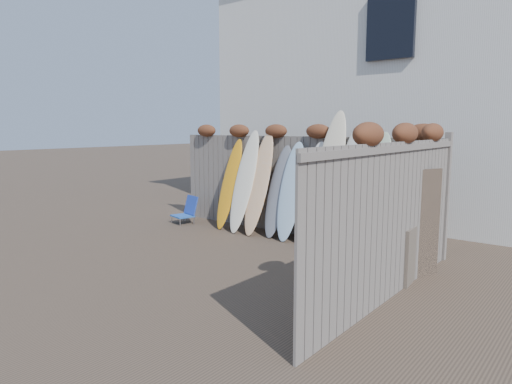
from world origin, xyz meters
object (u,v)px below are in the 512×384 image
Objects in this scene: wooden_crate at (389,252)px; lattice_panel at (414,226)px; surfboard_0 at (229,184)px; beach_chair at (187,211)px.

lattice_panel is at bearing 37.12° from wooden_crate.
surfboard_0 is (-4.06, 1.11, 0.57)m from wooden_crate.
lattice_panel is (5.44, -0.67, 0.51)m from beach_chair.
surfboard_0 is (-4.33, 0.91, 0.17)m from lattice_panel.
beach_chair is at bearing 170.44° from wooden_crate.
lattice_panel is (0.26, 0.20, 0.39)m from wooden_crate.
wooden_crate reaches higher than beach_chair.
lattice_panel is 4.43m from surfboard_0.
wooden_crate is 0.40× the size of surfboard_0.
beach_chair is at bearing -162.08° from surfboard_0.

